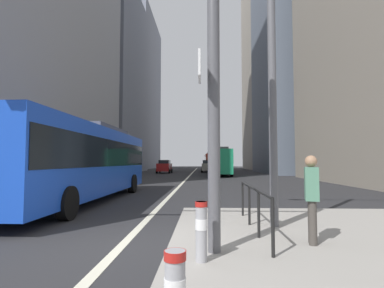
{
  "coord_description": "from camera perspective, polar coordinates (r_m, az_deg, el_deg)",
  "views": [
    {
      "loc": [
        1.66,
        -6.19,
        1.71
      ],
      "look_at": [
        0.66,
        20.2,
        3.27
      ],
      "focal_mm": 27.9,
      "sensor_mm": 36.0,
      "label": 1
    }
  ],
  "objects": [
    {
      "name": "street_lamp_post",
      "position": [
        8.38,
        14.9,
        21.96
      ],
      "size": [
        5.5,
        0.32,
        8.0
      ],
      "color": "#56565B",
      "rests_on": "median_island"
    },
    {
      "name": "office_tower_left_mid",
      "position": [
        53.42,
        -17.56,
        11.29
      ],
      "size": [
        13.58,
        18.36,
        30.19
      ],
      "primitive_type": "cube",
      "color": "slate",
      "rests_on": "ground"
    },
    {
      "name": "car_receding_near",
      "position": [
        47.64,
        2.99,
        -4.24
      ],
      "size": [
        2.09,
        4.51,
        1.94
      ],
      "color": "#B2A899",
      "rests_on": "ground"
    },
    {
      "name": "ground_plane",
      "position": [
        26.3,
        -1.46,
        -7.11
      ],
      "size": [
        160.0,
        160.0,
        0.0
      ],
      "primitive_type": "plane",
      "color": "#28282B"
    },
    {
      "name": "bollard_right",
      "position": [
        4.87,
        1.79,
        -15.77
      ],
      "size": [
        0.2,
        0.2,
        0.93
      ],
      "color": "#99999E",
      "rests_on": "median_island"
    },
    {
      "name": "car_receding_far",
      "position": [
        66.07,
        2.97,
        -4.0
      ],
      "size": [
        2.19,
        4.62,
        1.94
      ],
      "color": "#232838",
      "rests_on": "ground"
    },
    {
      "name": "city_bus_blue_oncoming",
      "position": [
        13.58,
        -20.11,
        -2.64
      ],
      "size": [
        2.77,
        12.16,
        3.4
      ],
      "color": "blue",
      "rests_on": "ground"
    },
    {
      "name": "office_tower_left_far",
      "position": [
        78.5,
        -11.04,
        9.51
      ],
      "size": [
        10.4,
        23.32,
        38.28
      ],
      "primitive_type": "cube",
      "color": "slate",
      "rests_on": "ground"
    },
    {
      "name": "pedestrian_railing",
      "position": [
        7.04,
        11.66,
        -10.25
      ],
      "size": [
        0.06,
        3.83,
        0.98
      ],
      "color": "black",
      "rests_on": "median_island"
    },
    {
      "name": "office_tower_right_far",
      "position": [
        71.69,
        14.83,
        13.16
      ],
      "size": [
        10.85,
        17.37,
        43.97
      ],
      "primitive_type": "cube",
      "color": "gray",
      "rests_on": "ground"
    },
    {
      "name": "pedestrian_walking",
      "position": [
        6.22,
        21.91,
        -8.95
      ],
      "size": [
        0.33,
        0.43,
        1.68
      ],
      "color": "#423D38",
      "rests_on": "median_island"
    },
    {
      "name": "city_bus_red_distant",
      "position": [
        56.89,
        3.82,
        -3.24
      ],
      "size": [
        2.84,
        11.14,
        3.4
      ],
      "color": "red",
      "rests_on": "ground"
    },
    {
      "name": "traffic_signal_gantry",
      "position": [
        6.0,
        -15.03,
        20.04
      ],
      "size": [
        5.63,
        0.65,
        6.0
      ],
      "color": "#515156",
      "rests_on": "median_island"
    },
    {
      "name": "city_bus_red_receding",
      "position": [
        37.67,
        5.35,
        -3.17
      ],
      "size": [
        2.9,
        11.64,
        3.4
      ],
      "color": "#198456",
      "rests_on": "ground"
    },
    {
      "name": "lane_centre_line",
      "position": [
        36.27,
        -0.46,
        -6.07
      ],
      "size": [
        0.2,
        80.0,
        0.01
      ],
      "primitive_type": "cube",
      "color": "beige",
      "rests_on": "ground"
    },
    {
      "name": "car_oncoming_mid",
      "position": [
        44.59,
        -5.27,
        -4.29
      ],
      "size": [
        2.1,
        4.04,
        1.94
      ],
      "color": "maroon",
      "rests_on": "ground"
    }
  ]
}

